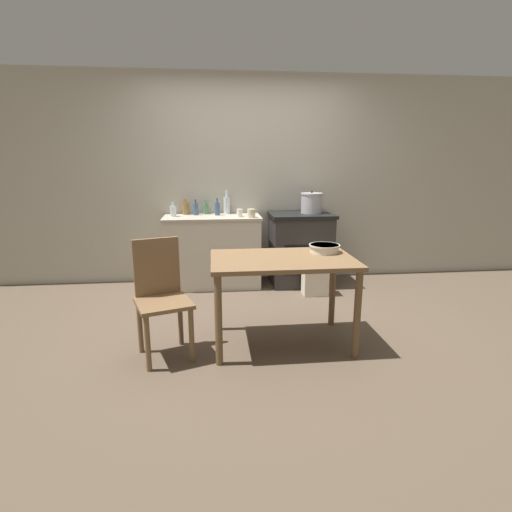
{
  "coord_description": "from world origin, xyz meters",
  "views": [
    {
      "loc": [
        -0.43,
        -3.51,
        1.53
      ],
      "look_at": [
        0.0,
        0.44,
        0.56
      ],
      "focal_mm": 28.0,
      "sensor_mm": 36.0,
      "label": 1
    }
  ],
  "objects_px": {
    "bottle_mid_left": "(196,209)",
    "bottle_center": "(227,205)",
    "bottle_center_right": "(217,209)",
    "work_table": "(282,270)",
    "cup_right": "(240,213)",
    "flour_sack": "(315,277)",
    "chair": "(161,295)",
    "cup_mid_right": "(251,213)",
    "mixing_bowl_large": "(324,248)",
    "stove": "(300,249)",
    "bottle_center_left": "(206,209)",
    "stock_pot": "(312,203)",
    "bottle_left": "(186,208)",
    "bottle_far_left": "(173,211)"
  },
  "relations": [
    {
      "from": "chair",
      "to": "flour_sack",
      "type": "xyz_separation_m",
      "value": [
        1.57,
        1.28,
        -0.29
      ]
    },
    {
      "from": "work_table",
      "to": "flour_sack",
      "type": "distance_m",
      "value": 1.4
    },
    {
      "from": "work_table",
      "to": "stock_pot",
      "type": "distance_m",
      "value": 1.81
    },
    {
      "from": "bottle_center_right",
      "to": "flour_sack",
      "type": "bearing_deg",
      "value": -26.98
    },
    {
      "from": "bottle_left",
      "to": "flour_sack",
      "type": "bearing_deg",
      "value": -24.28
    },
    {
      "from": "flour_sack",
      "to": "cup_mid_right",
      "type": "height_order",
      "value": "cup_mid_right"
    },
    {
      "from": "bottle_center",
      "to": "bottle_center_right",
      "type": "distance_m",
      "value": 0.18
    },
    {
      "from": "bottle_left",
      "to": "bottle_center",
      "type": "xyz_separation_m",
      "value": [
        0.51,
        0.01,
        0.04
      ]
    },
    {
      "from": "chair",
      "to": "bottle_left",
      "type": "relative_size",
      "value": 4.82
    },
    {
      "from": "stove",
      "to": "flour_sack",
      "type": "bearing_deg",
      "value": -79.94
    },
    {
      "from": "bottle_center_right",
      "to": "bottle_left",
      "type": "bearing_deg",
      "value": 163.94
    },
    {
      "from": "cup_right",
      "to": "work_table",
      "type": "bearing_deg",
      "value": -81.22
    },
    {
      "from": "bottle_center",
      "to": "bottle_mid_left",
      "type": "bearing_deg",
      "value": -168.84
    },
    {
      "from": "mixing_bowl_large",
      "to": "stove",
      "type": "bearing_deg",
      "value": 85.28
    },
    {
      "from": "bottle_center",
      "to": "bottle_center_right",
      "type": "height_order",
      "value": "bottle_center"
    },
    {
      "from": "mixing_bowl_large",
      "to": "bottle_left",
      "type": "bearing_deg",
      "value": 126.96
    },
    {
      "from": "bottle_center",
      "to": "cup_right",
      "type": "height_order",
      "value": "bottle_center"
    },
    {
      "from": "bottle_left",
      "to": "bottle_mid_left",
      "type": "bearing_deg",
      "value": -26.86
    },
    {
      "from": "cup_right",
      "to": "flour_sack",
      "type": "bearing_deg",
      "value": -24.07
    },
    {
      "from": "stock_pot",
      "to": "bottle_left",
      "type": "distance_m",
      "value": 1.55
    },
    {
      "from": "bottle_left",
      "to": "stock_pot",
      "type": "bearing_deg",
      "value": -7.77
    },
    {
      "from": "chair",
      "to": "stock_pot",
      "type": "distance_m",
      "value": 2.43
    },
    {
      "from": "bottle_center",
      "to": "cup_right",
      "type": "bearing_deg",
      "value": -65.69
    },
    {
      "from": "chair",
      "to": "cup_mid_right",
      "type": "bearing_deg",
      "value": 42.48
    },
    {
      "from": "flour_sack",
      "to": "mixing_bowl_large",
      "type": "bearing_deg",
      "value": -101.18
    },
    {
      "from": "flour_sack",
      "to": "bottle_center_right",
      "type": "distance_m",
      "value": 1.44
    },
    {
      "from": "bottle_center_left",
      "to": "cup_mid_right",
      "type": "bearing_deg",
      "value": -34.68
    },
    {
      "from": "chair",
      "to": "cup_right",
      "type": "distance_m",
      "value": 1.86
    },
    {
      "from": "stock_pot",
      "to": "bottle_center",
      "type": "height_order",
      "value": "same"
    },
    {
      "from": "chair",
      "to": "bottle_center_left",
      "type": "bearing_deg",
      "value": 61.34
    },
    {
      "from": "bottle_left",
      "to": "bottle_center_left",
      "type": "bearing_deg",
      "value": 0.83
    },
    {
      "from": "chair",
      "to": "bottle_center_left",
      "type": "xyz_separation_m",
      "value": [
        0.33,
        1.96,
        0.43
      ]
    },
    {
      "from": "cup_mid_right",
      "to": "cup_right",
      "type": "relative_size",
      "value": 1.06
    },
    {
      "from": "bottle_center_right",
      "to": "mixing_bowl_large",
      "type": "bearing_deg",
      "value": -60.7
    },
    {
      "from": "bottle_mid_left",
      "to": "bottle_center",
      "type": "distance_m",
      "value": 0.39
    },
    {
      "from": "work_table",
      "to": "bottle_center",
      "type": "xyz_separation_m",
      "value": [
        -0.38,
        1.88,
        0.33
      ]
    },
    {
      "from": "chair",
      "to": "mixing_bowl_large",
      "type": "bearing_deg",
      "value": -8.76
    },
    {
      "from": "stock_pot",
      "to": "cup_right",
      "type": "bearing_deg",
      "value": -174.37
    },
    {
      "from": "work_table",
      "to": "cup_mid_right",
      "type": "relative_size",
      "value": 11.74
    },
    {
      "from": "work_table",
      "to": "stock_pot",
      "type": "bearing_deg",
      "value": 68.78
    },
    {
      "from": "bottle_left",
      "to": "bottle_center",
      "type": "relative_size",
      "value": 0.66
    },
    {
      "from": "bottle_center",
      "to": "work_table",
      "type": "bearing_deg",
      "value": -78.51
    },
    {
      "from": "chair",
      "to": "bottle_center_left",
      "type": "distance_m",
      "value": 2.03
    },
    {
      "from": "stock_pot",
      "to": "bottle_center",
      "type": "xyz_separation_m",
      "value": [
        -1.02,
        0.22,
        -0.03
      ]
    },
    {
      "from": "stock_pot",
      "to": "cup_right",
      "type": "relative_size",
      "value": 2.87
    },
    {
      "from": "bottle_center",
      "to": "cup_right",
      "type": "xyz_separation_m",
      "value": [
        0.14,
        -0.31,
        -0.07
      ]
    },
    {
      "from": "stove",
      "to": "bottle_center_left",
      "type": "distance_m",
      "value": 1.27
    },
    {
      "from": "stove",
      "to": "cup_mid_right",
      "type": "height_order",
      "value": "cup_mid_right"
    },
    {
      "from": "bottle_mid_left",
      "to": "flour_sack",
      "type": "bearing_deg",
      "value": -24.04
    },
    {
      "from": "bottle_far_left",
      "to": "cup_mid_right",
      "type": "xyz_separation_m",
      "value": [
        0.92,
        -0.2,
        -0.02
      ]
    }
  ]
}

